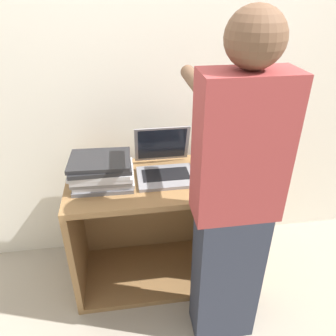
# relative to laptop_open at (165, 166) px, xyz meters

# --- Properties ---
(ground_plane) EXTENTS (12.00, 12.00, 0.00)m
(ground_plane) POSITION_rel_laptop_open_xyz_m (0.00, -0.34, -0.84)
(ground_plane) COLOR #9E9384
(wall_back) EXTENTS (8.00, 0.05, 2.40)m
(wall_back) POSITION_rel_laptop_open_xyz_m (0.00, 0.33, 0.36)
(wall_back) COLOR silver
(wall_back) RESTS_ON ground_plane
(cart) EXTENTS (1.19, 0.56, 0.79)m
(cart) POSITION_rel_laptop_open_xyz_m (0.00, 0.01, -0.45)
(cart) COLOR olive
(cart) RESTS_ON ground_plane
(laptop_open) EXTENTS (0.34, 0.35, 0.27)m
(laptop_open) POSITION_rel_laptop_open_xyz_m (0.00, 0.00, 0.00)
(laptop_open) COLOR gray
(laptop_open) RESTS_ON cart
(laptop_stack_left) EXTENTS (0.37, 0.29, 0.17)m
(laptop_stack_left) POSITION_rel_laptop_open_xyz_m (-0.37, -0.06, 0.03)
(laptop_stack_left) COLOR slate
(laptop_stack_left) RESTS_ON cart
(laptop_stack_right) EXTENTS (0.36, 0.28, 0.07)m
(laptop_stack_right) POSITION_rel_laptop_open_xyz_m (0.38, -0.05, -0.02)
(laptop_stack_right) COLOR gray
(laptop_stack_right) RESTS_ON cart
(person) EXTENTS (0.40, 0.54, 1.77)m
(person) POSITION_rel_laptop_open_xyz_m (0.26, -0.52, 0.05)
(person) COLOR #2D3342
(person) RESTS_ON ground_plane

